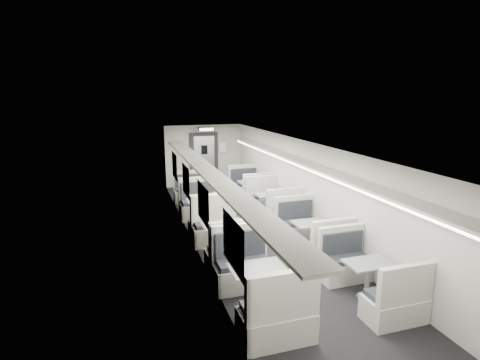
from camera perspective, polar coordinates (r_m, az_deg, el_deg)
room at (r=9.17m, az=2.25°, el=-2.07°), size 3.24×12.24×2.64m
booth_left_a at (r=12.14m, az=-7.34°, el=-2.55°), size 0.96×1.94×1.04m
booth_left_b at (r=10.27m, az=-5.39°, el=-5.10°), size 1.11×2.24×1.20m
booth_left_c at (r=8.47m, az=-2.57°, el=-9.06°), size 1.11×2.25×1.20m
booth_left_d at (r=6.54m, az=2.67°, el=-16.16°), size 1.10×2.24×1.20m
booth_right_a at (r=12.55m, az=1.75°, el=-1.79°), size 1.04×2.10×1.13m
booth_right_b at (r=10.97m, az=4.74°, el=-3.97°), size 1.07×2.17×1.16m
booth_right_c at (r=8.87m, az=10.78°, el=-8.49°), size 1.02×2.06×1.10m
booth_right_d at (r=7.25m, az=18.82°, el=-14.20°), size 0.97×1.97×1.06m
passenger at (r=11.42m, az=-5.23°, el=-1.33°), size 0.64×0.52×1.53m
window_a at (r=12.04m, az=-9.93°, el=2.14°), size 0.02×1.18×0.84m
window_b at (r=9.91m, az=-8.24°, el=-0.15°), size 0.02×1.18×0.84m
window_c at (r=7.81m, az=-5.62°, el=-3.67°), size 0.02×1.18×0.84m
window_d at (r=5.80m, az=-1.08°, el=-9.68°), size 0.02×1.18×0.84m
luggage_rack_left at (r=8.39m, az=-5.06°, el=1.49°), size 0.46×10.40×0.09m
luggage_rack_right at (r=9.23m, az=10.22°, el=2.40°), size 0.46×10.40×0.09m
vestibule_door at (r=14.79m, az=-5.47°, el=3.07°), size 1.10×0.13×2.10m
exit_sign at (r=14.16m, az=-5.17°, el=7.70°), size 0.62×0.12×0.16m
wall_notice at (r=14.88m, az=-2.67°, el=4.97°), size 0.32×0.02×0.40m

